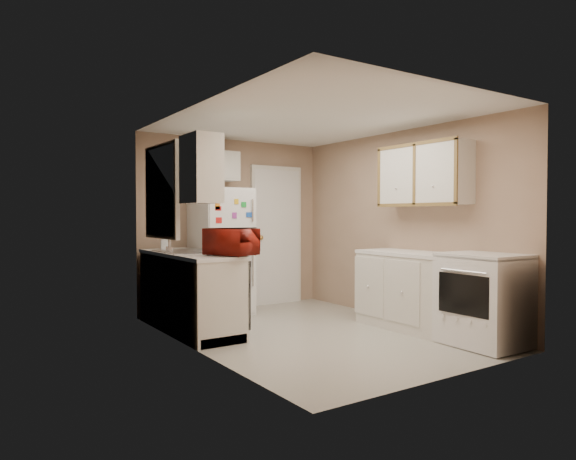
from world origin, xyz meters
TOP-DOWN VIEW (x-y plane):
  - floor at (0.00, 0.00)m, footprint 3.80×3.80m
  - ceiling at (0.00, 0.00)m, footprint 3.80×3.80m
  - wall_left at (-1.40, 0.00)m, footprint 3.80×3.80m
  - wall_right at (1.40, 0.00)m, footprint 3.80×3.80m
  - wall_back at (0.00, 1.90)m, footprint 2.80×2.80m
  - wall_front at (0.00, -1.90)m, footprint 2.80×2.80m
  - left_counter at (-1.10, 0.90)m, footprint 0.60×1.80m
  - dishwasher at (-0.81, 0.30)m, footprint 0.03×0.58m
  - sink at (-1.10, 1.05)m, footprint 0.54×0.74m
  - microwave at (-0.90, 0.24)m, footprint 0.59×0.47m
  - soap_bottle at (-1.15, 1.58)m, footprint 0.10×0.10m
  - window_blinds at (-1.36, 1.05)m, footprint 0.10×0.98m
  - upper_cabinet_left at (-1.25, 0.22)m, footprint 0.30×0.45m
  - refrigerator at (-0.36, 1.58)m, footprint 0.70×0.69m
  - cabinet_over_fridge at (-0.40, 1.75)m, footprint 0.70×0.30m
  - interior_door at (0.70, 1.86)m, footprint 0.86×0.06m
  - right_counter at (1.10, -0.80)m, footprint 0.60×2.00m
  - stove at (1.10, -1.42)m, footprint 0.66×0.80m
  - upper_cabinet_right at (1.25, -0.50)m, footprint 0.30×1.20m

SIDE VIEW (x-z plane):
  - floor at x=0.00m, z-range 0.00..0.00m
  - left_counter at x=-1.10m, z-range 0.00..0.90m
  - right_counter at x=1.10m, z-range 0.00..0.90m
  - stove at x=1.10m, z-range 0.00..0.95m
  - dishwasher at x=-0.81m, z-range 0.13..0.85m
  - refrigerator at x=-0.36m, z-range 0.00..1.69m
  - sink at x=-1.10m, z-range 0.78..0.94m
  - soap_bottle at x=-1.15m, z-range 0.91..1.09m
  - interior_door at x=0.70m, z-range -0.02..2.06m
  - microwave at x=-0.90m, z-range 0.88..1.22m
  - wall_left at x=-1.40m, z-range 1.20..1.20m
  - wall_right at x=1.40m, z-range 1.20..1.20m
  - wall_back at x=0.00m, z-range 1.20..1.20m
  - wall_front at x=0.00m, z-range 1.20..1.20m
  - window_blinds at x=-1.36m, z-range 1.06..2.14m
  - upper_cabinet_left at x=-1.25m, z-range 1.45..2.15m
  - upper_cabinet_right at x=1.25m, z-range 1.45..2.15m
  - cabinet_over_fridge at x=-0.40m, z-range 1.80..2.20m
  - ceiling at x=0.00m, z-range 2.40..2.40m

